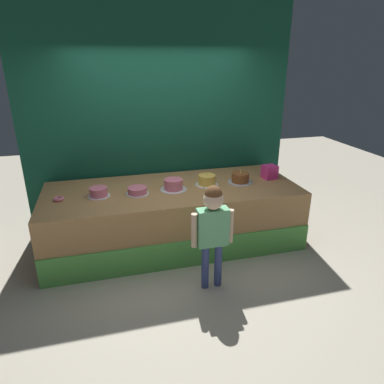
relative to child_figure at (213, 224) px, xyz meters
name	(u,v)px	position (x,y,z in m)	size (l,w,h in m)	color
ground_plane	(185,267)	(-0.20, 0.43, -0.76)	(12.00, 12.00, 0.00)	#BCB29E
stage_platform	(173,215)	(-0.20, 1.07, -0.37)	(3.25, 1.31, 0.78)	#B27F4C
curtain_backdrop	(160,115)	(-0.20, 1.82, 0.84)	(3.76, 0.08, 3.19)	#144C38
child_figure	(213,224)	(0.00, 0.00, 0.00)	(0.45, 0.21, 1.18)	#3F4C8C
pink_box	(270,172)	(1.19, 1.11, 0.11)	(0.18, 0.16, 0.18)	#F43590
donut	(58,199)	(-1.58, 1.01, 0.04)	(0.13, 0.13, 0.04)	pink
cake_far_left	(99,192)	(-1.12, 1.01, 0.08)	(0.27, 0.27, 0.12)	white
cake_left	(137,191)	(-0.66, 0.98, 0.06)	(0.28, 0.28, 0.09)	white
cake_center	(173,185)	(-0.20, 1.01, 0.09)	(0.34, 0.34, 0.14)	white
cake_right	(207,180)	(0.26, 1.06, 0.09)	(0.31, 0.31, 0.18)	white
cake_far_right	(240,178)	(0.73, 1.04, 0.08)	(0.33, 0.33, 0.20)	silver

